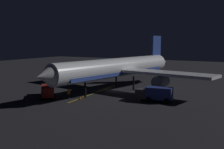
% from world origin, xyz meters
% --- Properties ---
extents(ground_plane, '(180.00, 180.00, 0.20)m').
position_xyz_m(ground_plane, '(0.00, 0.00, -0.10)').
color(ground_plane, '#232327').
extents(apron_guide_stripe, '(2.10, 19.46, 0.01)m').
position_xyz_m(apron_guide_stripe, '(2.61, 4.00, 0.00)').
color(apron_guide_stripe, gold).
rests_on(apron_guide_stripe, ground_plane).
extents(airliner, '(38.82, 39.41, 11.20)m').
position_xyz_m(airliner, '(-0.11, -0.61, 4.50)').
color(airliner, white).
rests_on(airliner, ground_plane).
extents(baggage_truck, '(5.92, 6.12, 2.15)m').
position_xyz_m(baggage_truck, '(7.72, 11.81, 1.16)').
color(baggage_truck, maroon).
rests_on(baggage_truck, ground_plane).
extents(catering_truck, '(6.22, 2.81, 2.42)m').
position_xyz_m(catering_truck, '(-10.33, 5.66, 1.25)').
color(catering_truck, navy).
rests_on(catering_truck, ground_plane).
extents(ground_crew_worker, '(0.40, 0.40, 1.74)m').
position_xyz_m(ground_crew_worker, '(3.55, 11.09, 0.89)').
color(ground_crew_worker, black).
rests_on(ground_crew_worker, ground_plane).
extents(traffic_cone_near_left, '(0.50, 0.50, 0.55)m').
position_xyz_m(traffic_cone_near_left, '(-7.98, 6.82, 0.25)').
color(traffic_cone_near_left, '#EA590F').
rests_on(traffic_cone_near_left, ground_plane).
extents(traffic_cone_near_right, '(0.50, 0.50, 0.55)m').
position_xyz_m(traffic_cone_near_right, '(1.61, 10.41, 0.25)').
color(traffic_cone_near_right, '#EA590F').
rests_on(traffic_cone_near_right, ground_plane).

